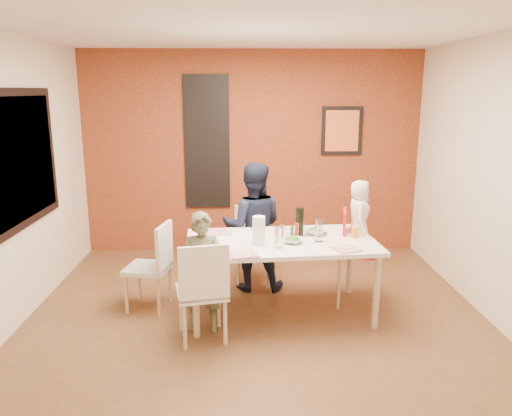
{
  "coord_description": "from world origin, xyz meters",
  "views": [
    {
      "loc": [
        -0.13,
        -4.46,
        2.18
      ],
      "look_at": [
        0.0,
        0.3,
        1.05
      ],
      "focal_mm": 35.0,
      "sensor_mm": 36.0,
      "label": 1
    }
  ],
  "objects_px": {
    "chair_far": "(253,240)",
    "dining_table": "(281,247)",
    "high_chair": "(355,248)",
    "child_far": "(253,227)",
    "toddler": "(359,215)",
    "chair_left": "(155,262)",
    "child_near": "(203,273)",
    "chair_near": "(203,287)",
    "wine_bottle": "(300,222)",
    "paper_towel_roll": "(259,230)"
  },
  "relations": [
    {
      "from": "chair_far",
      "to": "dining_table",
      "type": "bearing_deg",
      "value": -74.04
    },
    {
      "from": "high_chair",
      "to": "child_far",
      "type": "relative_size",
      "value": 0.69
    },
    {
      "from": "child_far",
      "to": "toddler",
      "type": "xyz_separation_m",
      "value": [
        1.07,
        -0.43,
        0.23
      ]
    },
    {
      "from": "chair_left",
      "to": "toddler",
      "type": "height_order",
      "value": "toddler"
    },
    {
      "from": "chair_far",
      "to": "child_near",
      "type": "xyz_separation_m",
      "value": [
        -0.48,
        -1.24,
        0.07
      ]
    },
    {
      "from": "chair_far",
      "to": "high_chair",
      "type": "bearing_deg",
      "value": -32.57
    },
    {
      "from": "chair_near",
      "to": "chair_left",
      "type": "bearing_deg",
      "value": -65.77
    },
    {
      "from": "chair_far",
      "to": "toddler",
      "type": "relative_size",
      "value": 1.21
    },
    {
      "from": "chair_far",
      "to": "child_far",
      "type": "height_order",
      "value": "child_far"
    },
    {
      "from": "chair_near",
      "to": "toddler",
      "type": "bearing_deg",
      "value": -164.15
    },
    {
      "from": "dining_table",
      "to": "child_near",
      "type": "height_order",
      "value": "child_near"
    },
    {
      "from": "dining_table",
      "to": "wine_bottle",
      "type": "height_order",
      "value": "wine_bottle"
    },
    {
      "from": "wine_bottle",
      "to": "high_chair",
      "type": "bearing_deg",
      "value": 11.48
    },
    {
      "from": "child_far",
      "to": "paper_towel_roll",
      "type": "relative_size",
      "value": 5.32
    },
    {
      "from": "dining_table",
      "to": "child_far",
      "type": "height_order",
      "value": "child_far"
    },
    {
      "from": "chair_far",
      "to": "wine_bottle",
      "type": "relative_size",
      "value": 2.97
    },
    {
      "from": "toddler",
      "to": "dining_table",
      "type": "bearing_deg",
      "value": 115.11
    },
    {
      "from": "wine_bottle",
      "to": "chair_near",
      "type": "bearing_deg",
      "value": -142.46
    },
    {
      "from": "wine_bottle",
      "to": "child_far",
      "type": "bearing_deg",
      "value": 129.69
    },
    {
      "from": "dining_table",
      "to": "chair_left",
      "type": "relative_size",
      "value": 2.13
    },
    {
      "from": "chair_near",
      "to": "child_far",
      "type": "bearing_deg",
      "value": -122.5
    },
    {
      "from": "dining_table",
      "to": "chair_left",
      "type": "height_order",
      "value": "chair_left"
    },
    {
      "from": "wine_bottle",
      "to": "child_near",
      "type": "bearing_deg",
      "value": -153.65
    },
    {
      "from": "child_far",
      "to": "child_near",
      "type": "bearing_deg",
      "value": 67.36
    },
    {
      "from": "toddler",
      "to": "child_far",
      "type": "bearing_deg",
      "value": 77.09
    },
    {
      "from": "chair_far",
      "to": "toddler",
      "type": "bearing_deg",
      "value": -32.31
    },
    {
      "from": "dining_table",
      "to": "chair_far",
      "type": "bearing_deg",
      "value": 106.05
    },
    {
      "from": "high_chair",
      "to": "child_near",
      "type": "bearing_deg",
      "value": 122.65
    },
    {
      "from": "dining_table",
      "to": "toddler",
      "type": "xyz_separation_m",
      "value": [
        0.81,
        0.23,
        0.25
      ]
    },
    {
      "from": "chair_far",
      "to": "child_near",
      "type": "height_order",
      "value": "child_near"
    },
    {
      "from": "chair_near",
      "to": "child_near",
      "type": "height_order",
      "value": "child_near"
    },
    {
      "from": "child_far",
      "to": "chair_left",
      "type": "bearing_deg",
      "value": 30.21
    },
    {
      "from": "chair_near",
      "to": "toddler",
      "type": "distance_m",
      "value": 1.78
    },
    {
      "from": "dining_table",
      "to": "wine_bottle",
      "type": "xyz_separation_m",
      "value": [
        0.19,
        0.12,
        0.21
      ]
    },
    {
      "from": "dining_table",
      "to": "high_chair",
      "type": "relative_size",
      "value": 1.92
    },
    {
      "from": "toddler",
      "to": "chair_near",
      "type": "bearing_deg",
      "value": 127.22
    },
    {
      "from": "chair_left",
      "to": "dining_table",
      "type": "bearing_deg",
      "value": 94.27
    },
    {
      "from": "chair_left",
      "to": "wine_bottle",
      "type": "distance_m",
      "value": 1.51
    },
    {
      "from": "child_near",
      "to": "chair_left",
      "type": "bearing_deg",
      "value": 138.79
    },
    {
      "from": "chair_near",
      "to": "paper_towel_roll",
      "type": "xyz_separation_m",
      "value": [
        0.5,
        0.47,
        0.37
      ]
    },
    {
      "from": "high_chair",
      "to": "toddler",
      "type": "height_order",
      "value": "toddler"
    },
    {
      "from": "chair_near",
      "to": "chair_far",
      "type": "relative_size",
      "value": 1.06
    },
    {
      "from": "chair_far",
      "to": "wine_bottle",
      "type": "distance_m",
      "value": 0.99
    },
    {
      "from": "high_chair",
      "to": "child_far",
      "type": "xyz_separation_m",
      "value": [
        -1.04,
        0.42,
        0.12
      ]
    },
    {
      "from": "chair_near",
      "to": "chair_far",
      "type": "height_order",
      "value": "chair_near"
    },
    {
      "from": "dining_table",
      "to": "paper_towel_roll",
      "type": "bearing_deg",
      "value": -152.57
    },
    {
      "from": "dining_table",
      "to": "toddler",
      "type": "relative_size",
      "value": 2.63
    },
    {
      "from": "chair_near",
      "to": "wine_bottle",
      "type": "bearing_deg",
      "value": -154.6
    },
    {
      "from": "chair_far",
      "to": "chair_left",
      "type": "height_order",
      "value": "chair_left"
    },
    {
      "from": "chair_near",
      "to": "dining_table",
      "type": "bearing_deg",
      "value": -153.21
    }
  ]
}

